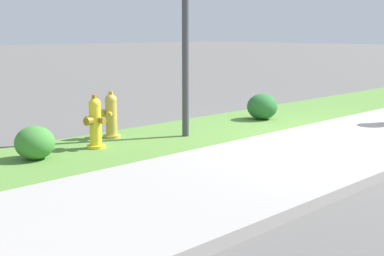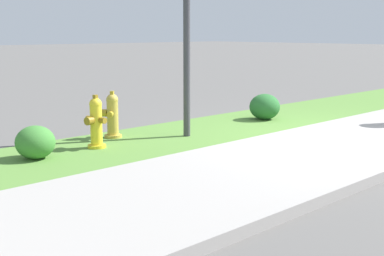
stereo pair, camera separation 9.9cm
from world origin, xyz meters
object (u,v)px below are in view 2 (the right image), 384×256
(shrub_bush_near_lamp, at_px, (35,142))
(fire_hydrant_across_street, at_px, (112,115))
(fire_hydrant_far_end, at_px, (96,123))
(shrub_bush_far_verge, at_px, (265,107))

(shrub_bush_near_lamp, bearing_deg, fire_hydrant_across_street, 16.31)
(fire_hydrant_across_street, distance_m, fire_hydrant_far_end, 0.78)
(fire_hydrant_far_end, relative_size, shrub_bush_far_verge, 1.33)
(shrub_bush_far_verge, relative_size, shrub_bush_near_lamp, 1.11)
(fire_hydrant_far_end, bearing_deg, fire_hydrant_across_street, -64.65)
(fire_hydrant_across_street, bearing_deg, shrub_bush_near_lamp, 158.19)
(shrub_bush_far_verge, bearing_deg, fire_hydrant_far_end, 178.27)
(shrub_bush_far_verge, bearing_deg, shrub_bush_near_lamp, 178.59)
(fire_hydrant_across_street, bearing_deg, fire_hydrant_far_end, 178.61)
(fire_hydrant_across_street, height_order, fire_hydrant_far_end, fire_hydrant_far_end)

